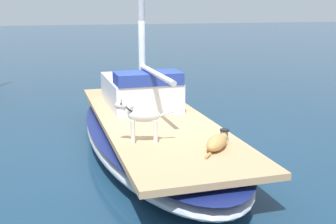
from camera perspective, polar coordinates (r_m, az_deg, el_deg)
ground_plane at (r=8.59m, az=-1.97°, el=-5.01°), size 120.00×120.00×0.00m
sailboat_main at (r=8.48m, az=-1.99°, el=-2.87°), size 2.60×7.26×0.66m
cabin_house at (r=9.38m, az=-3.73°, el=2.97°), size 1.43×2.24×0.84m
dog_white at (r=6.78m, az=-3.61°, el=-0.66°), size 0.93×0.36×0.70m
dog_tan at (r=6.58m, az=6.63°, el=-4.04°), size 0.70×0.76×0.22m
deck_winch at (r=6.94m, az=7.54°, el=-3.19°), size 0.16×0.16×0.21m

